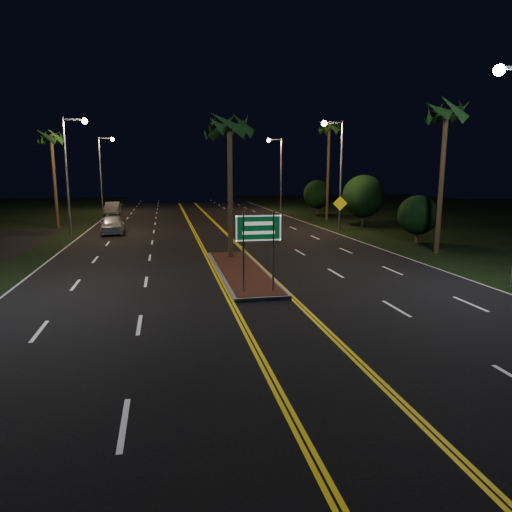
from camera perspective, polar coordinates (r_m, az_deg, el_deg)
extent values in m
plane|color=black|center=(15.69, 2.39, -7.54)|extent=(120.00, 120.00, 0.00)
cube|color=black|center=(52.06, 28.94, 3.79)|extent=(40.00, 110.00, 0.01)
cube|color=gray|center=(22.31, -1.87, -1.92)|extent=(2.25, 10.25, 0.15)
cube|color=#592819|center=(22.29, -1.88, -1.70)|extent=(2.00, 10.00, 0.02)
cylinder|color=gray|center=(17.82, -1.58, 0.44)|extent=(0.08, 0.08, 3.20)
cylinder|color=gray|center=(18.06, 2.18, 0.57)|extent=(0.08, 0.08, 3.20)
cube|color=#07471E|center=(17.79, 0.32, 3.52)|extent=(1.80, 0.04, 1.00)
cube|color=white|center=(17.77, 0.33, 3.51)|extent=(1.80, 0.01, 1.00)
cylinder|color=gray|center=(39.21, -22.58, 9.13)|extent=(0.18, 0.18, 9.00)
cube|color=gray|center=(39.27, -21.85, 15.56)|extent=(1.60, 0.12, 0.12)
sphere|color=#FFBB72|center=(39.13, -20.64, 15.51)|extent=(0.44, 0.44, 0.44)
cylinder|color=gray|center=(58.97, -18.86, 9.53)|extent=(0.18, 0.18, 9.00)
cube|color=gray|center=(59.01, -18.32, 13.80)|extent=(1.60, 0.12, 0.12)
sphere|color=#FFBB72|center=(58.92, -17.52, 13.75)|extent=(0.44, 0.44, 0.44)
sphere|color=white|center=(21.35, 28.13, 19.81)|extent=(0.44, 0.44, 0.44)
cylinder|color=gray|center=(39.30, 10.56, 9.75)|extent=(0.18, 0.18, 9.00)
cube|color=gray|center=(39.22, 9.65, 16.14)|extent=(1.60, 0.12, 0.12)
sphere|color=#FFBB72|center=(38.93, 8.51, 16.07)|extent=(0.44, 0.44, 0.44)
cylinder|color=gray|center=(58.35, 3.16, 10.06)|extent=(0.18, 0.18, 9.00)
cube|color=gray|center=(58.29, 2.41, 14.35)|extent=(1.60, 0.12, 0.12)
sphere|color=#FFBB72|center=(58.10, 1.62, 14.27)|extent=(0.44, 0.44, 0.44)
cylinder|color=#382819|center=(25.27, -3.25, 7.93)|extent=(0.28, 0.28, 7.50)
cylinder|color=#382819|center=(43.50, -23.87, 8.43)|extent=(0.28, 0.28, 8.00)
cylinder|color=#382819|center=(29.31, 22.17, 8.51)|extent=(0.28, 0.28, 8.50)
cylinder|color=#382819|center=(47.41, 8.99, 10.18)|extent=(0.28, 0.28, 9.50)
cylinder|color=#382819|center=(33.51, 19.41, 2.30)|extent=(0.24, 0.24, 0.90)
sphere|color=black|center=(33.35, 19.57, 4.85)|extent=(2.70, 2.70, 2.70)
cylinder|color=#382819|center=(42.53, 13.16, 4.46)|extent=(0.24, 0.24, 1.26)
sphere|color=black|center=(42.37, 13.27, 7.28)|extent=(3.78, 3.78, 3.78)
cylinder|color=#382819|center=(53.57, 7.64, 5.72)|extent=(0.24, 0.24, 1.08)
sphere|color=black|center=(53.46, 7.69, 7.64)|extent=(3.24, 3.24, 3.24)
imported|color=silver|center=(38.43, -17.57, 3.99)|extent=(2.59, 5.31, 1.72)
imported|color=#A6A8B0|center=(55.84, -17.51, 5.83)|extent=(2.21, 5.10, 1.70)
cylinder|color=gray|center=(38.91, 10.41, 4.97)|extent=(0.07, 0.07, 2.52)
cube|color=#D9B50B|center=(38.81, 10.48, 6.48)|extent=(1.21, 0.14, 1.22)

